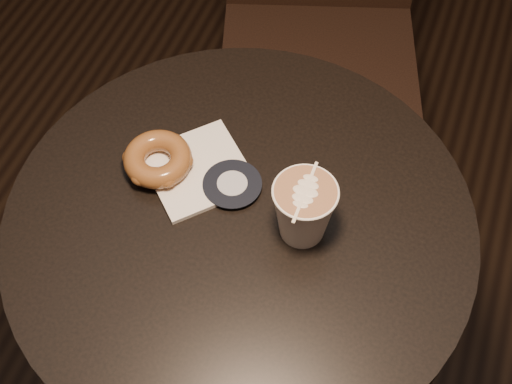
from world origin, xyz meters
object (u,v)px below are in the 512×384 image
cafe_table (242,280)px  doughnut (158,159)px  pastry_bag (198,170)px  latte_cup (304,211)px

cafe_table → doughnut: (-0.15, 0.04, 0.22)m
pastry_bag → cafe_table: bearing=-78.9°
doughnut → latte_cup: latte_cup is taller
pastry_bag → doughnut: doughnut is taller
pastry_bag → doughnut: (-0.06, -0.02, 0.02)m
pastry_bag → latte_cup: bearing=-60.3°
pastry_bag → doughnut: bearing=148.7°
doughnut → pastry_bag: bearing=15.0°
pastry_bag → latte_cup: size_ratio=1.41×
cafe_table → latte_cup: (0.09, 0.01, 0.25)m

